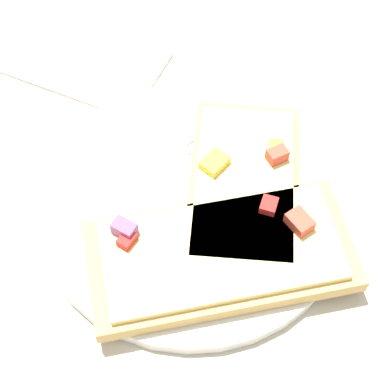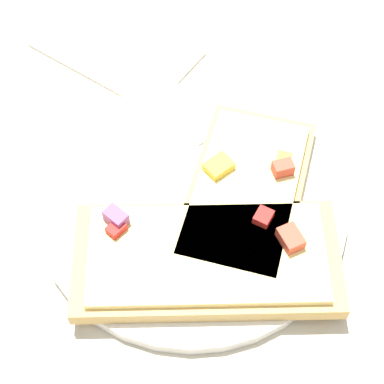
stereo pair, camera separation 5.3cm
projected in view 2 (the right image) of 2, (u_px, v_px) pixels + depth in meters
The scene contains 8 objects.
ground_plane at pixel (192, 206), 0.55m from camera, with size 4.00×4.00×0.00m, color #BCB29E.
plate at pixel (192, 202), 0.54m from camera, with size 0.26×0.26×0.01m.
fork at pixel (161, 203), 0.53m from camera, with size 0.20×0.12×0.01m.
knife at pixel (211, 150), 0.56m from camera, with size 0.20×0.10×0.01m.
pizza_slice_main at pixel (207, 258), 0.50m from camera, with size 0.22×0.20×0.03m.
pizza_slice_corner at pixel (245, 193), 0.53m from camera, with size 0.14×0.19×0.03m.
crumb_scatter at pixel (236, 174), 0.55m from camera, with size 0.07×0.06×0.01m.
napkin at pixel (117, 48), 0.65m from camera, with size 0.16×0.09×0.01m.
Camera 2 is at (-0.17, 0.24, 0.47)m, focal length 60.00 mm.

